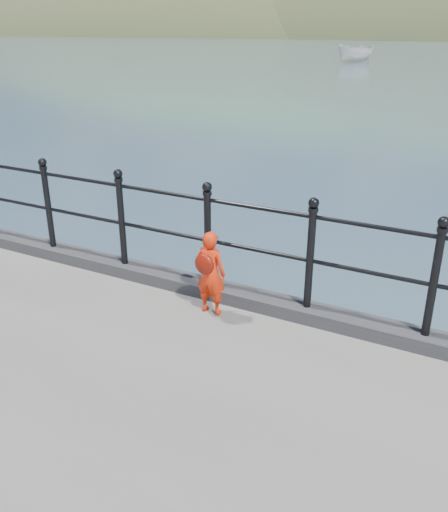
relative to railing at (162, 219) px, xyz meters
The scene contains 5 objects.
ground 1.83m from the railing, 90.00° to the left, with size 600.00×600.00×0.00m, color #2D4251.
kerb 0.75m from the railing, 140.53° to the right, with size 60.00×0.30×0.15m, color #28282B.
railing is the anchor object (origin of this frame).
child 0.97m from the railing, 23.38° to the right, with size 0.34×0.30×0.94m.
launch_white 59.85m from the railing, 103.35° to the left, with size 1.89×5.02×1.94m, color silver.
Camera 1 is at (3.41, -5.02, 3.89)m, focal length 38.00 mm.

